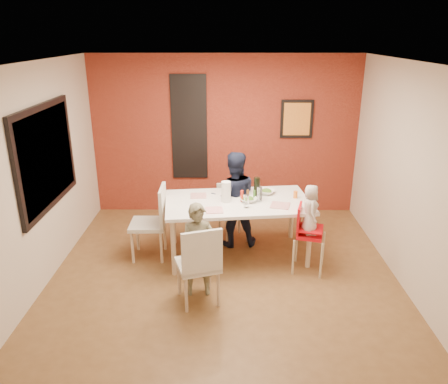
{
  "coord_description": "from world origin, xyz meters",
  "views": [
    {
      "loc": [
        0.04,
        -5.04,
        3.01
      ],
      "look_at": [
        0.0,
        0.3,
        1.05
      ],
      "focal_mm": 35.0,
      "sensor_mm": 36.0,
      "label": 1
    }
  ],
  "objects_px": {
    "chair_left": "(154,218)",
    "child_far": "(234,199)",
    "chair_far": "(232,208)",
    "wine_bottle": "(257,188)",
    "paper_towel_roll": "(226,192)",
    "high_chair": "(307,232)",
    "chair_near": "(200,262)",
    "dining_table": "(238,206)",
    "toddler": "(310,210)",
    "child_near": "(198,250)"
  },
  "relations": [
    {
      "from": "child_far",
      "to": "dining_table",
      "type": "bearing_deg",
      "value": 91.84
    },
    {
      "from": "chair_left",
      "to": "chair_near",
      "type": "bearing_deg",
      "value": 29.95
    },
    {
      "from": "chair_near",
      "to": "chair_left",
      "type": "xyz_separation_m",
      "value": [
        -0.7,
        1.17,
        0.02
      ]
    },
    {
      "from": "chair_far",
      "to": "dining_table",
      "type": "bearing_deg",
      "value": -102.52
    },
    {
      "from": "child_far",
      "to": "toddler",
      "type": "height_order",
      "value": "child_far"
    },
    {
      "from": "chair_near",
      "to": "high_chair",
      "type": "relative_size",
      "value": 1.08
    },
    {
      "from": "chair_near",
      "to": "chair_far",
      "type": "xyz_separation_m",
      "value": [
        0.38,
        1.81,
        -0.07
      ]
    },
    {
      "from": "dining_table",
      "to": "toddler",
      "type": "xyz_separation_m",
      "value": [
        0.92,
        -0.43,
        0.12
      ]
    },
    {
      "from": "child_far",
      "to": "paper_towel_roll",
      "type": "bearing_deg",
      "value": 66.33
    },
    {
      "from": "high_chair",
      "to": "chair_near",
      "type": "bearing_deg",
      "value": 136.36
    },
    {
      "from": "chair_near",
      "to": "child_near",
      "type": "height_order",
      "value": "child_near"
    },
    {
      "from": "child_far",
      "to": "paper_towel_roll",
      "type": "relative_size",
      "value": 5.0
    },
    {
      "from": "chair_near",
      "to": "child_far",
      "type": "relative_size",
      "value": 0.7
    },
    {
      "from": "dining_table",
      "to": "toddler",
      "type": "distance_m",
      "value": 1.02
    },
    {
      "from": "dining_table",
      "to": "chair_left",
      "type": "distance_m",
      "value": 1.17
    },
    {
      "from": "wine_bottle",
      "to": "paper_towel_roll",
      "type": "height_order",
      "value": "wine_bottle"
    },
    {
      "from": "chair_far",
      "to": "paper_towel_roll",
      "type": "distance_m",
      "value": 0.78
    },
    {
      "from": "dining_table",
      "to": "high_chair",
      "type": "bearing_deg",
      "value": -24.93
    },
    {
      "from": "high_chair",
      "to": "child_far",
      "type": "bearing_deg",
      "value": 66.66
    },
    {
      "from": "chair_left",
      "to": "child_near",
      "type": "relative_size",
      "value": 0.9
    },
    {
      "from": "chair_left",
      "to": "paper_towel_roll",
      "type": "distance_m",
      "value": 1.07
    },
    {
      "from": "toddler",
      "to": "high_chair",
      "type": "bearing_deg",
      "value": 59.83
    },
    {
      "from": "chair_near",
      "to": "paper_towel_roll",
      "type": "bearing_deg",
      "value": -122.05
    },
    {
      "from": "dining_table",
      "to": "chair_left",
      "type": "relative_size",
      "value": 2.01
    },
    {
      "from": "high_chair",
      "to": "wine_bottle",
      "type": "bearing_deg",
      "value": 67.62
    },
    {
      "from": "high_chair",
      "to": "paper_towel_roll",
      "type": "height_order",
      "value": "paper_towel_roll"
    },
    {
      "from": "child_near",
      "to": "toddler",
      "type": "xyz_separation_m",
      "value": [
        1.4,
        0.56,
        0.29
      ]
    },
    {
      "from": "chair_left",
      "to": "chair_far",
      "type": "bearing_deg",
      "value": 119.6
    },
    {
      "from": "chair_left",
      "to": "child_far",
      "type": "height_order",
      "value": "child_far"
    },
    {
      "from": "toddler",
      "to": "chair_left",
      "type": "bearing_deg",
      "value": 77.55
    },
    {
      "from": "dining_table",
      "to": "wine_bottle",
      "type": "bearing_deg",
      "value": 15.42
    },
    {
      "from": "chair_far",
      "to": "toddler",
      "type": "height_order",
      "value": "toddler"
    },
    {
      "from": "wine_bottle",
      "to": "dining_table",
      "type": "bearing_deg",
      "value": -164.58
    },
    {
      "from": "chair_near",
      "to": "child_near",
      "type": "xyz_separation_m",
      "value": [
        -0.03,
        0.24,
        0.02
      ]
    },
    {
      "from": "chair_far",
      "to": "chair_near",
      "type": "bearing_deg",
      "value": -122.34
    },
    {
      "from": "paper_towel_roll",
      "to": "high_chair",
      "type": "bearing_deg",
      "value": -19.97
    },
    {
      "from": "high_chair",
      "to": "child_near",
      "type": "distance_m",
      "value": 1.5
    },
    {
      "from": "chair_far",
      "to": "chair_left",
      "type": "distance_m",
      "value": 1.26
    },
    {
      "from": "chair_left",
      "to": "child_near",
      "type": "xyz_separation_m",
      "value": [
        0.67,
        -0.93,
        -0.0
      ]
    },
    {
      "from": "wine_bottle",
      "to": "paper_towel_roll",
      "type": "relative_size",
      "value": 1.09
    },
    {
      "from": "chair_near",
      "to": "child_far",
      "type": "bearing_deg",
      "value": -122.73
    },
    {
      "from": "chair_far",
      "to": "toddler",
      "type": "relative_size",
      "value": 1.31
    },
    {
      "from": "high_chair",
      "to": "chair_left",
      "type": "bearing_deg",
      "value": 95.44
    },
    {
      "from": "dining_table",
      "to": "chair_far",
      "type": "height_order",
      "value": "chair_far"
    },
    {
      "from": "dining_table",
      "to": "paper_towel_roll",
      "type": "height_order",
      "value": "paper_towel_roll"
    },
    {
      "from": "toddler",
      "to": "child_far",
      "type": "bearing_deg",
      "value": 49.18
    },
    {
      "from": "dining_table",
      "to": "wine_bottle",
      "type": "xyz_separation_m",
      "value": [
        0.26,
        0.07,
        0.23
      ]
    },
    {
      "from": "chair_far",
      "to": "wine_bottle",
      "type": "height_order",
      "value": "wine_bottle"
    },
    {
      "from": "chair_left",
      "to": "paper_towel_roll",
      "type": "height_order",
      "value": "paper_towel_roll"
    },
    {
      "from": "chair_left",
      "to": "wine_bottle",
      "type": "xyz_separation_m",
      "value": [
        1.42,
        0.13,
        0.4
      ]
    }
  ]
}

